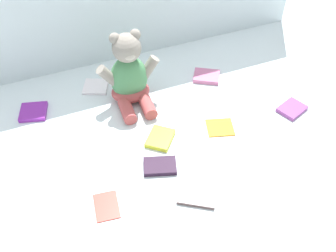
{
  "coord_description": "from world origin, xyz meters",
  "views": [
    {
      "loc": [
        -0.36,
        -0.93,
        1.0
      ],
      "look_at": [
        -0.02,
        -0.1,
        0.1
      ],
      "focal_mm": 40.83,
      "sensor_mm": 36.0,
      "label": 1
    }
  ],
  "objects": [
    {
      "name": "book_case_6",
      "position": [
        -0.02,
        -0.34,
        0.01
      ],
      "size": [
        0.13,
        0.12,
        0.01
      ],
      "primitive_type": "cube",
      "rotation": [
        0.0,
        0.0,
        1.0
      ],
      "color": "brown",
      "rests_on": "ground_plane"
    },
    {
      "name": "book_case_5",
      "position": [
        -0.43,
        0.25,
        0.01
      ],
      "size": [
        0.12,
        0.12,
        0.02
      ],
      "primitive_type": "cube",
      "rotation": [
        0.0,
        0.0,
        4.44
      ],
      "color": "purple",
      "rests_on": "ground_plane"
    },
    {
      "name": "book_case_2",
      "position": [
        0.2,
        -0.09,
        0.0
      ],
      "size": [
        0.12,
        0.11,
        0.01
      ],
      "primitive_type": "cube",
      "rotation": [
        0.0,
        0.0,
        1.27
      ],
      "color": "orange",
      "rests_on": "ground_plane"
    },
    {
      "name": "book_case_1",
      "position": [
        -0.28,
        -0.26,
        0.0
      ],
      "size": [
        0.09,
        0.11,
        0.01
      ],
      "primitive_type": "cube",
      "rotation": [
        0.0,
        0.0,
        3.01
      ],
      "color": "#D13F34",
      "rests_on": "ground_plane"
    },
    {
      "name": "book_case_7",
      "position": [
        0.28,
        0.2,
        0.01
      ],
      "size": [
        0.14,
        0.13,
        0.02
      ],
      "primitive_type": "cube",
      "rotation": [
        0.0,
        0.0,
        1.02
      ],
      "color": "#C16491",
      "rests_on": "ground_plane"
    },
    {
      "name": "book_case_0",
      "position": [
        0.5,
        -0.11,
        0.01
      ],
      "size": [
        0.12,
        0.11,
        0.02
      ],
      "primitive_type": "cube",
      "rotation": [
        0.0,
        0.0,
        1.92
      ],
      "color": "#8F418F",
      "rests_on": "ground_plane"
    },
    {
      "name": "teddy_bear",
      "position": [
        -0.05,
        0.19,
        0.11
      ],
      "size": [
        0.25,
        0.22,
        0.29
      ],
      "rotation": [
        0.0,
        0.0,
        -0.06
      ],
      "color": "#4C8C59",
      "rests_on": "ground_plane"
    },
    {
      "name": "book_case_8",
      "position": [
        -0.03,
        -0.06,
        0.01
      ],
      "size": [
        0.13,
        0.13,
        0.02
      ],
      "primitive_type": "cube",
      "rotation": [
        0.0,
        0.0,
        2.44
      ],
      "color": "yellow",
      "rests_on": "ground_plane"
    },
    {
      "name": "ground_plane",
      "position": [
        0.0,
        0.0,
        0.0
      ],
      "size": [
        3.2,
        3.2,
        0.0
      ],
      "primitive_type": "plane",
      "color": "silver"
    },
    {
      "name": "book_case_3",
      "position": [
        -0.17,
        0.31,
        0.01
      ],
      "size": [
        0.13,
        0.13,
        0.01
      ],
      "primitive_type": "cube",
      "rotation": [
        0.0,
        0.0,
        4.29
      ],
      "color": "white",
      "rests_on": "ground_plane"
    },
    {
      "name": "book_case_4",
      "position": [
        -0.08,
        -0.18,
        0.01
      ],
      "size": [
        0.13,
        0.1,
        0.02
      ],
      "primitive_type": "cube",
      "rotation": [
        0.0,
        0.0,
        4.39
      ],
      "color": "#29162B",
      "rests_on": "ground_plane"
    }
  ]
}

